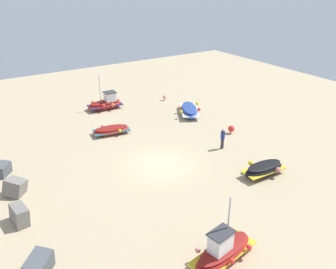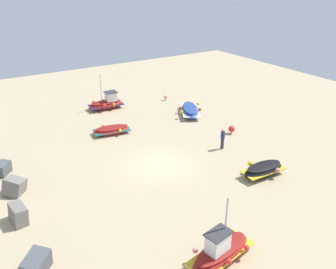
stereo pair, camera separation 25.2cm
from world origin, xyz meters
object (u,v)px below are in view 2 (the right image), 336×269
fishing_boat_1 (263,170)px  mooring_buoy_1 (165,97)px  fishing_boat_3 (220,251)px  fishing_boat_4 (112,130)px  fishing_boat_2 (107,103)px  person_walking (223,137)px  mooring_buoy_0 (232,129)px  fishing_boat_0 (190,110)px

fishing_boat_1 → mooring_buoy_1: bearing=82.8°
fishing_boat_1 → fishing_boat_3: size_ratio=0.83×
fishing_boat_3 → mooring_buoy_1: fishing_boat_3 is taller
fishing_boat_3 → fishing_boat_4: (16.12, -1.64, -0.23)m
fishing_boat_3 → fishing_boat_4: fishing_boat_3 is taller
fishing_boat_2 → fishing_boat_3: 22.30m
fishing_boat_1 → person_walking: bearing=88.4°
person_walking → mooring_buoy_1: 12.26m
person_walking → fishing_boat_1: bearing=-11.0°
fishing_boat_2 → mooring_buoy_0: bearing=-58.0°
fishing_boat_0 → fishing_boat_1: (-11.81, 2.41, 0.03)m
fishing_boat_4 → person_walking: (-7.16, -6.04, 0.64)m
fishing_boat_0 → mooring_buoy_0: fishing_boat_0 is taller
mooring_buoy_1 → fishing_boat_3: bearing=154.5°
fishing_boat_0 → fishing_boat_2: 8.37m
fishing_boat_2 → fishing_boat_3: fishing_boat_2 is taller
fishing_boat_1 → fishing_boat_2: (17.55, 3.69, 0.11)m
fishing_boat_1 → fishing_boat_3: bearing=-147.4°
fishing_boat_1 → fishing_boat_4: 13.03m
fishing_boat_0 → fishing_boat_4: bearing=120.4°
fishing_boat_4 → mooring_buoy_1: (4.86, -8.36, 0.05)m
fishing_boat_3 → person_walking: (8.96, -7.68, 0.41)m
person_walking → fishing_boat_4: bearing=-147.6°
fishing_boat_1 → mooring_buoy_1: fishing_boat_1 is taller
fishing_boat_0 → person_walking: 7.62m
fishing_boat_1 → fishing_boat_4: size_ratio=0.97×
fishing_boat_2 → person_walking: bearing=-71.0°
fishing_boat_2 → fishing_boat_4: fishing_boat_2 is taller
fishing_boat_3 → person_walking: size_ratio=2.31×
mooring_buoy_0 → fishing_boat_0: bearing=3.8°
mooring_buoy_0 → fishing_boat_4: bearing=57.8°
fishing_boat_0 → fishing_boat_1: bearing=-162.0°
fishing_boat_1 → mooring_buoy_1: size_ratio=5.59×
mooring_buoy_0 → fishing_boat_1: bearing=156.2°
fishing_boat_4 → mooring_buoy_1: 9.67m
person_walking → mooring_buoy_0: (1.77, -2.52, -0.53)m
fishing_boat_4 → mooring_buoy_1: fishing_boat_4 is taller
fishing_boat_1 → mooring_buoy_0: 6.88m
fishing_boat_2 → mooring_buoy_0: fishing_boat_2 is taller
fishing_boat_1 → fishing_boat_4: (11.68, 5.78, -0.12)m
fishing_boat_0 → fishing_boat_4: size_ratio=1.28×
mooring_buoy_0 → mooring_buoy_1: mooring_buoy_0 is taller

